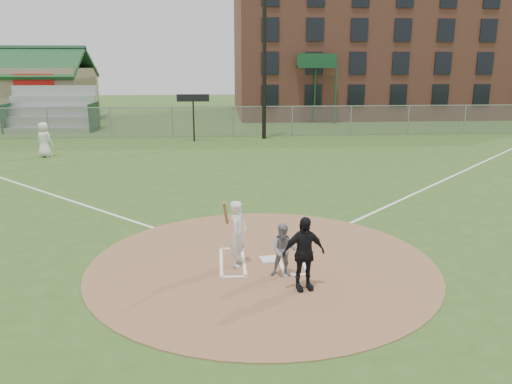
{
  "coord_description": "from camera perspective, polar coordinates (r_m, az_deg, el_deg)",
  "views": [
    {
      "loc": [
        -1.03,
        -11.29,
        4.73
      ],
      "look_at": [
        0.0,
        2.0,
        1.3
      ],
      "focal_mm": 35.0,
      "sensor_mm": 36.0,
      "label": 1
    }
  ],
  "objects": [
    {
      "name": "batters_boxes",
      "position": [
        12.41,
        0.67,
        -7.84
      ],
      "size": [
        2.08,
        1.88,
        0.01
      ],
      "color": "white",
      "rests_on": "dirt_circle"
    },
    {
      "name": "catcher",
      "position": [
        11.38,
        3.21,
        -6.66
      ],
      "size": [
        0.66,
        0.55,
        1.24
      ],
      "primitive_type": "imported",
      "rotation": [
        0.0,
        0.0,
        -0.13
      ],
      "color": "gray",
      "rests_on": "dirt_circle"
    },
    {
      "name": "home_plate",
      "position": [
        12.47,
        1.54,
        -7.69
      ],
      "size": [
        0.49,
        0.49,
        0.03
      ],
      "primitive_type": "cube",
      "rotation": [
        0.0,
        0.0,
        0.13
      ],
      "color": "silver",
      "rests_on": "dirt_circle"
    },
    {
      "name": "dirt_circle",
      "position": [
        12.28,
        0.73,
        -8.17
      ],
      "size": [
        8.4,
        8.4,
        0.02
      ],
      "primitive_type": "cylinder",
      "color": "#926445",
      "rests_on": "ground"
    },
    {
      "name": "clubhouse",
      "position": [
        47.48,
        -25.8,
        10.19
      ],
      "size": [
        12.2,
        8.71,
        6.23
      ],
      "color": "gray",
      "rests_on": "ground"
    },
    {
      "name": "light_pole",
      "position": [
        32.49,
        0.97,
        17.73
      ],
      "size": [
        1.2,
        0.3,
        12.22
      ],
      "color": "black",
      "rests_on": "ground"
    },
    {
      "name": "bleachers",
      "position": [
        39.48,
        -22.35,
        8.79
      ],
      "size": [
        6.08,
        3.2,
        3.2
      ],
      "color": "#B7BABF",
      "rests_on": "ground"
    },
    {
      "name": "batter_at_plate",
      "position": [
        11.92,
        -2.05,
        -4.72
      ],
      "size": [
        0.67,
        1.04,
        1.78
      ],
      "color": "white",
      "rests_on": "dirt_circle"
    },
    {
      "name": "ground",
      "position": [
        12.28,
        0.73,
        -8.22
      ],
      "size": [
        140.0,
        140.0,
        0.0
      ],
      "primitive_type": "plane",
      "color": "#2F501B",
      "rests_on": "ground"
    },
    {
      "name": "outfield_fence",
      "position": [
        33.51,
        -2.67,
        8.04
      ],
      "size": [
        56.08,
        0.08,
        2.03
      ],
      "color": "slate",
      "rests_on": "ground"
    },
    {
      "name": "brick_warehouse",
      "position": [
        52.19,
        15.29,
        16.97
      ],
      "size": [
        30.0,
        17.17,
        15.0
      ],
      "color": "#955340",
      "rests_on": "ground"
    },
    {
      "name": "umpire",
      "position": [
        10.7,
        5.46,
        -7.01
      ],
      "size": [
        1.01,
        0.58,
        1.62
      ],
      "primitive_type": "imported",
      "rotation": [
        0.0,
        0.0,
        0.21
      ],
      "color": "black",
      "rests_on": "dirt_circle"
    },
    {
      "name": "foul_line_first",
      "position": [
        23.12,
        21.39,
        1.63
      ],
      "size": [
        17.04,
        17.04,
        0.01
      ],
      "primitive_type": "cube",
      "rotation": [
        0.0,
        0.0,
        -0.79
      ],
      "color": "white",
      "rests_on": "ground"
    },
    {
      "name": "foul_line_third",
      "position": [
        22.3,
        -25.25,
        0.79
      ],
      "size": [
        17.04,
        17.04,
        0.01
      ],
      "primitive_type": "cube",
      "rotation": [
        0.0,
        0.0,
        0.79
      ],
      "color": "white",
      "rests_on": "ground"
    },
    {
      "name": "scoreboard_sign",
      "position": [
        31.61,
        -7.2,
        10.06
      ],
      "size": [
        2.0,
        0.1,
        2.93
      ],
      "color": "black",
      "rests_on": "ground"
    },
    {
      "name": "ondeck_player",
      "position": [
        28.34,
        -23.04,
        5.52
      ],
      "size": [
        1.04,
        0.87,
        1.81
      ],
      "primitive_type": "imported",
      "rotation": [
        0.0,
        0.0,
        2.76
      ],
      "color": "silver",
      "rests_on": "ground"
    }
  ]
}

